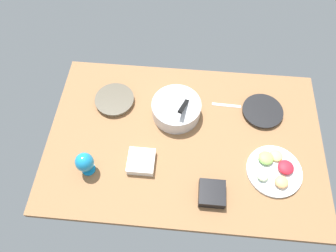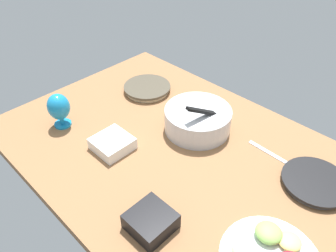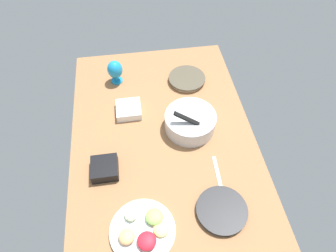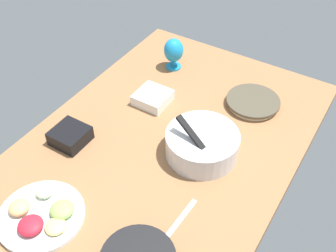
{
  "view_description": "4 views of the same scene",
  "coord_description": "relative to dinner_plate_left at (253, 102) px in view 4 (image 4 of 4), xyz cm",
  "views": [
    {
      "loc": [
        -2.46,
        -83.28,
        158.69
      ],
      "look_at": [
        -10.17,
        2.9,
        7.48
      ],
      "focal_mm": 32.66,
      "sensor_mm": 36.0,
      "label": 1
    },
    {
      "loc": [
        63.52,
        -73.39,
        92.52
      ],
      "look_at": [
        -10.53,
        1.96,
        7.48
      ],
      "focal_mm": 34.75,
      "sensor_mm": 36.0,
      "label": 2
    },
    {
      "loc": [
        96.18,
        -11.4,
        137.1
      ],
      "look_at": [
        -3.44,
        3.08,
        7.48
      ],
      "focal_mm": 31.52,
      "sensor_mm": 36.0,
      "label": 3
    },
    {
      "loc": [
        97.83,
        65.11,
        122.17
      ],
      "look_at": [
        -6.24,
        0.6,
        7.48
      ],
      "focal_mm": 44.23,
      "sensor_mm": 36.0,
      "label": 4
    }
  ],
  "objects": [
    {
      "name": "dinner_plate_left",
      "position": [
        0.0,
        0.0,
        0.0
      ],
      "size": [
        24.28,
        24.28,
        3.2
      ],
      "color": "beige",
      "rests_on": "ground_plane"
    },
    {
      "name": "mixing_bowl",
      "position": [
        38.89,
        -5.49,
        3.96
      ],
      "size": [
        29.17,
        29.17,
        17.82
      ],
      "color": "silver",
      "rests_on": "ground_plane"
    },
    {
      "name": "square_bowl_black",
      "position": [
        61.28,
        -54.78,
        1.8
      ],
      "size": [
        13.73,
        13.73,
        6.22
      ],
      "color": "black",
      "rests_on": "ground_plane"
    },
    {
      "name": "square_bowl_white",
      "position": [
        22.12,
        -39.93,
        1.14
      ],
      "size": [
        14.67,
        14.67,
        5.04
      ],
      "color": "white",
      "rests_on": "ground_plane"
    },
    {
      "name": "fork_by_right_plate",
      "position": [
        69.71,
        3.33,
        -1.36
      ],
      "size": [
        18.05,
        2.46,
        0.6
      ],
      "primitive_type": "cube",
      "rotation": [
        0.0,
        0.0,
        -0.04
      ],
      "color": "silver",
      "rests_on": "ground_plane"
    },
    {
      "name": "fruit_platter",
      "position": [
        95.36,
        -37.93,
        0.24
      ],
      "size": [
        30.37,
        30.37,
        5.58
      ],
      "color": "silver",
      "rests_on": "ground_plane"
    },
    {
      "name": "hurricane_glass_blue",
      "position": [
        -6.53,
        -46.2,
        7.94
      ],
      "size": [
        9.76,
        9.76,
        16.22
      ],
      "color": "#1A86C0",
      "rests_on": "ground_plane"
    },
    {
      "name": "ground_plane",
      "position": [
        45.26,
        -21.84,
        -3.66
      ],
      "size": [
        160.0,
        104.0,
        4.0
      ],
      "primitive_type": "cube",
      "color": "#8C603D"
    }
  ]
}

